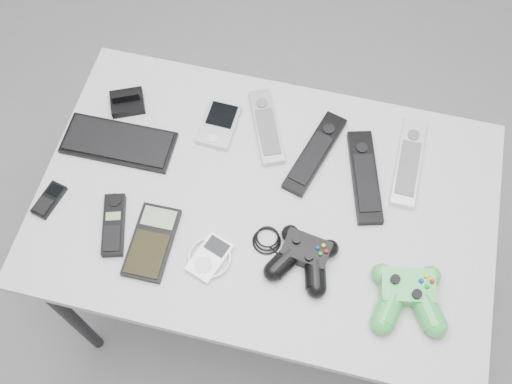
% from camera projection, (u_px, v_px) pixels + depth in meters
% --- Properties ---
extents(floor, '(3.50, 3.50, 0.00)m').
position_uv_depth(floor, '(246.00, 261.00, 2.07)').
color(floor, slate).
rests_on(floor, ground).
extents(desk, '(1.06, 0.68, 0.71)m').
position_uv_depth(desk, '(266.00, 212.00, 1.44)').
color(desk, gray).
rests_on(desk, floor).
extents(pda_keyboard, '(0.27, 0.12, 0.02)m').
position_uv_depth(pda_keyboard, '(119.00, 142.00, 1.45)').
color(pda_keyboard, black).
rests_on(pda_keyboard, desk).
extents(dock_bracket, '(0.10, 0.10, 0.04)m').
position_uv_depth(dock_bracket, '(126.00, 100.00, 1.49)').
color(dock_bracket, black).
rests_on(dock_bracket, desk).
extents(pda, '(0.09, 0.13, 0.02)m').
position_uv_depth(pda, '(219.00, 125.00, 1.47)').
color(pda, '#A2A3A9').
rests_on(pda, desk).
extents(remote_silver_a, '(0.13, 0.22, 0.02)m').
position_uv_depth(remote_silver_a, '(266.00, 126.00, 1.47)').
color(remote_silver_a, '#A2A3A9').
rests_on(remote_silver_a, desk).
extents(remote_black_a, '(0.12, 0.24, 0.02)m').
position_uv_depth(remote_black_a, '(315.00, 153.00, 1.43)').
color(remote_black_a, black).
rests_on(remote_black_a, desk).
extents(remote_black_b, '(0.12, 0.25, 0.02)m').
position_uv_depth(remote_black_b, '(365.00, 176.00, 1.40)').
color(remote_black_b, black).
rests_on(remote_black_b, desk).
extents(remote_silver_b, '(0.06, 0.24, 0.02)m').
position_uv_depth(remote_silver_b, '(409.00, 162.00, 1.42)').
color(remote_silver_b, silver).
rests_on(remote_silver_b, desk).
extents(mobile_phone, '(0.06, 0.10, 0.02)m').
position_uv_depth(mobile_phone, '(49.00, 200.00, 1.38)').
color(mobile_phone, black).
rests_on(mobile_phone, desk).
extents(cordless_handset, '(0.09, 0.16, 0.02)m').
position_uv_depth(cordless_handset, '(114.00, 225.00, 1.35)').
color(cordless_handset, black).
rests_on(cordless_handset, desk).
extents(calculator, '(0.09, 0.18, 0.02)m').
position_uv_depth(calculator, '(152.00, 242.00, 1.33)').
color(calculator, black).
rests_on(calculator, desk).
extents(mp3_player, '(0.13, 0.13, 0.02)m').
position_uv_depth(mp3_player, '(210.00, 258.00, 1.31)').
color(mp3_player, white).
rests_on(mp3_player, desk).
extents(controller_black, '(0.26, 0.19, 0.05)m').
position_uv_depth(controller_black, '(304.00, 256.00, 1.30)').
color(controller_black, black).
rests_on(controller_black, desk).
extents(controller_green, '(0.19, 0.20, 0.05)m').
position_uv_depth(controller_green, '(408.00, 295.00, 1.26)').
color(controller_green, '#227E23').
rests_on(controller_green, desk).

